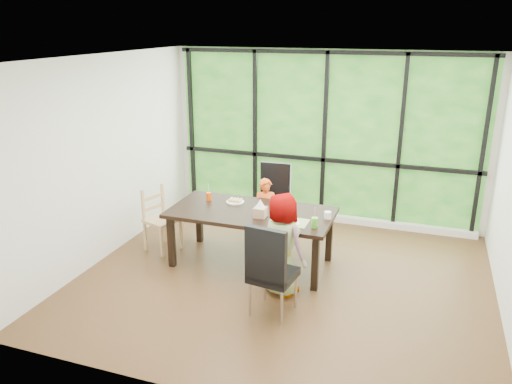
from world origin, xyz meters
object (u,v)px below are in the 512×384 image
child_toddler (266,212)px  child_older (285,244)px  orange_cup (209,196)px  white_mug (328,215)px  plate_far (235,202)px  tissue_box (260,212)px  chair_interior_leather (273,268)px  plate_near (291,223)px  dining_table (251,237)px  chair_end_beech (162,220)px  green_cup (315,223)px  chair_window_leather (272,201)px

child_toddler → child_older: (0.63, -1.22, 0.12)m
orange_cup → white_mug: (1.68, -0.15, -0.01)m
plate_far → white_mug: bearing=-7.7°
tissue_box → chair_interior_leather: bearing=-63.0°
white_mug → orange_cup: bearing=175.0°
orange_cup → white_mug: size_ratio=1.18×
plate_near → white_mug: white_mug is taller
chair_interior_leather → child_older: 0.48m
dining_table → child_older: size_ratio=1.71×
dining_table → orange_cup: size_ratio=20.03×
plate_near → orange_cup: size_ratio=1.94×
plate_near → white_mug: bearing=39.2°
dining_table → chair_end_beech: size_ratio=2.35×
child_toddler → white_mug: bearing=-52.0°
chair_end_beech → plate_far: bearing=-58.2°
child_toddler → child_older: child_older is taller
plate_far → orange_cup: size_ratio=2.31×
child_older → green_cup: size_ratio=9.96×
chair_interior_leather → green_cup: 0.87m
child_toddler → white_mug: (0.99, -0.57, 0.30)m
child_toddler → plate_far: child_toddler is taller
chair_window_leather → plate_near: chair_window_leather is taller
dining_table → white_mug: (0.99, 0.06, 0.42)m
dining_table → tissue_box: size_ratio=14.27×
chair_window_leather → plate_near: (0.64, -1.28, 0.22)m
chair_end_beech → orange_cup: size_ratio=8.51×
plate_far → white_mug: size_ratio=2.72×
white_mug → child_older: bearing=-119.6°
chair_window_leather → chair_interior_leather: (0.66, -2.08, 0.00)m
dining_table → green_cup: green_cup is taller
orange_cup → plate_near: bearing=-19.4°
chair_interior_leather → child_older: (-0.01, 0.47, 0.08)m
green_cup → tissue_box: bearing=171.4°
chair_interior_leather → child_toddler: bearing=-61.7°
chair_interior_leather → orange_cup: size_ratio=10.21×
dining_table → child_toddler: child_toddler is taller
chair_window_leather → green_cup: bearing=-57.3°
plate_near → plate_far: bearing=152.2°
dining_table → child_toddler: (0.00, 0.63, 0.12)m
plate_near → white_mug: 0.49m
dining_table → chair_end_beech: (-1.32, -0.00, 0.08)m
chair_window_leather → chair_interior_leather: size_ratio=1.00×
child_toddler → green_cup: (0.90, -0.91, 0.31)m
plate_far → child_toddler: bearing=51.5°
chair_end_beech → tissue_box: bearing=-77.7°
child_toddler → chair_window_leather: bearing=72.6°
plate_near → green_cup: size_ratio=1.65×
chair_window_leather → chair_end_beech: (-1.29, -1.02, -0.09)m
chair_end_beech → white_mug: 2.34m
chair_interior_leather → child_toddler: 1.81m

